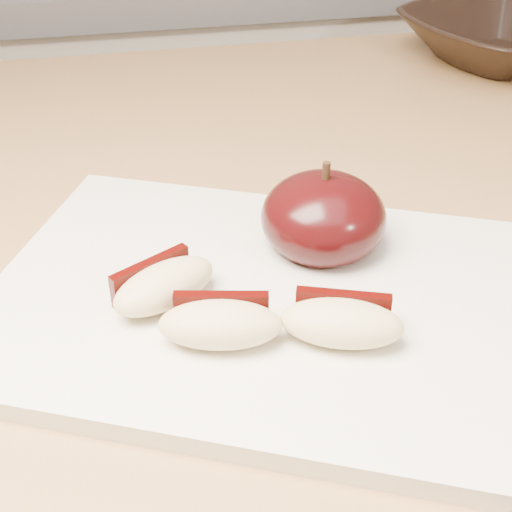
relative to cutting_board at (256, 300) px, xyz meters
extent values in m
cube|color=silver|center=(-0.01, 0.85, -0.46)|extent=(2.40, 0.60, 0.90)
cube|color=#AD7C4B|center=(-0.01, 0.15, -0.03)|extent=(1.64, 0.64, 0.04)
cube|color=silver|center=(0.00, 0.00, 0.00)|extent=(0.37, 0.33, 0.01)
ellipsoid|color=black|center=(0.05, 0.04, 0.03)|extent=(0.08, 0.08, 0.05)
cylinder|color=black|center=(0.05, 0.04, 0.06)|extent=(0.00, 0.00, 0.01)
ellipsoid|color=#D6BE87|center=(-0.05, 0.00, 0.02)|extent=(0.07, 0.06, 0.02)
cube|color=black|center=(-0.06, 0.01, 0.02)|extent=(0.05, 0.03, 0.02)
ellipsoid|color=#D6BE87|center=(-0.03, -0.04, 0.02)|extent=(0.07, 0.04, 0.02)
cube|color=black|center=(-0.02, -0.02, 0.02)|extent=(0.05, 0.02, 0.02)
ellipsoid|color=#D6BE87|center=(0.03, -0.05, 0.02)|extent=(0.07, 0.05, 0.02)
cube|color=black|center=(0.04, -0.04, 0.02)|extent=(0.05, 0.02, 0.02)
imported|color=black|center=(0.34, 0.36, 0.02)|extent=(0.24, 0.24, 0.05)
camera|label=1|loc=(-0.07, -0.32, 0.25)|focal=50.00mm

